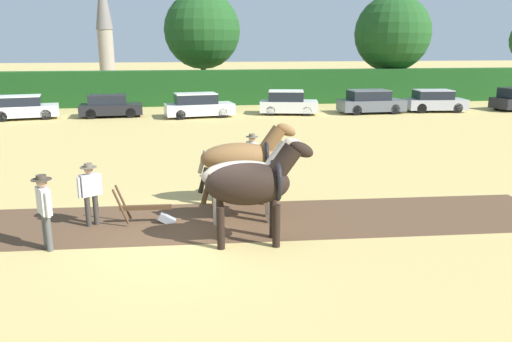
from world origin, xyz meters
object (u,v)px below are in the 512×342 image
object	(u,v)px
farmer_at_plow	(90,190)
parked_car_center_left	(110,106)
tree_center_left	(392,34)
plow	(151,212)
tree_left	(202,31)
parked_car_center_right	(288,103)
parked_car_far_right	(435,101)
parked_car_center	(198,106)
draft_horse_lead_left	(252,184)
church_spire	(104,21)
farmer_beside_team	(252,154)
parked_car_right	(370,102)
farmer_onlooker_left	(44,206)
parked_car_left	(23,108)
draft_horse_lead_right	(248,176)
draft_horse_trail_left	(243,158)

from	to	relation	value
farmer_at_plow	parked_car_center_left	size ratio (longest dim) A/B	0.41
tree_center_left	plow	distance (m)	34.22
tree_left	parked_car_center_right	distance (m)	12.57
plow	parked_car_far_right	world-z (taller)	parked_car_far_right
parked_car_center_left	parked_car_center	distance (m)	5.72
parked_car_center	draft_horse_lead_left	bearing A→B (deg)	-97.18
tree_left	church_spire	distance (m)	29.33
parked_car_center_left	parked_car_far_right	distance (m)	21.98
draft_horse_lead_left	farmer_at_plow	xyz separation A→B (m)	(-3.96, 1.79, -0.50)
parked_car_center_left	farmer_beside_team	bearing A→B (deg)	-72.19
farmer_at_plow	parked_car_center_left	bearing A→B (deg)	153.34
parked_car_center_right	parked_car_far_right	xyz separation A→B (m)	(10.36, -0.23, -0.02)
parked_car_center_left	parked_car_right	distance (m)	17.28
farmer_onlooker_left	farmer_beside_team	bearing A→B (deg)	13.26
draft_horse_lead_left	church_spire	bearing A→B (deg)	103.67
church_spire	parked_car_left	world-z (taller)	church_spire
draft_horse_lead_right	draft_horse_trail_left	bearing A→B (deg)	90.20
parked_car_far_right	tree_left	bearing A→B (deg)	150.90
parked_car_center_right	parked_car_right	distance (m)	5.66
church_spire	parked_car_right	distance (m)	44.26
tree_left	parked_car_left	distance (m)	16.27
draft_horse_trail_left	parked_car_far_right	bearing A→B (deg)	52.52
draft_horse_lead_left	parked_car_center_left	size ratio (longest dim) A/B	0.66
parked_car_center	parked_car_far_right	size ratio (longest dim) A/B	1.08
tree_center_left	parked_car_center_right	world-z (taller)	tree_center_left
tree_left	draft_horse_trail_left	distance (m)	29.33
tree_center_left	parked_car_right	xyz separation A→B (m)	(-4.96, -8.59, -4.66)
parked_car_left	parked_car_far_right	size ratio (longest dim) A/B	1.02
tree_left	parked_car_center_left	size ratio (longest dim) A/B	2.19
parked_car_center_left	parked_car_center_right	xyz separation A→B (m)	(11.61, -0.51, 0.07)
parked_car_center	farmer_beside_team	bearing A→B (deg)	-94.03
plow	parked_car_center_right	size ratio (longest dim) A/B	0.39
church_spire	parked_car_center_left	size ratio (longest dim) A/B	3.52
draft_horse_trail_left	parked_car_right	size ratio (longest dim) A/B	0.67
parked_car_right	parked_car_far_right	xyz separation A→B (m)	(4.71, 0.13, -0.03)
draft_horse_lead_left	draft_horse_trail_left	world-z (taller)	draft_horse_lead_left
draft_horse_trail_left	parked_car_center_right	xyz separation A→B (m)	(5.34, 18.62, -0.62)
draft_horse_trail_left	draft_horse_lead_left	bearing A→B (deg)	-90.16
draft_horse_lead_left	plow	distance (m)	3.20
plow	farmer_at_plow	xyz separation A→B (m)	(-1.50, 0.09, 0.65)
farmer_at_plow	parked_car_center_left	world-z (taller)	farmer_at_plow
parked_car_left	parked_car_center	xyz separation A→B (m)	(10.89, -0.81, 0.03)
parked_car_center_left	draft_horse_lead_right	bearing A→B (deg)	-77.60
tree_left	parked_car_center	bearing A→B (deg)	-94.62
farmer_onlooker_left	parked_car_left	size ratio (longest dim) A/B	0.41
draft_horse_lead_right	farmer_onlooker_left	size ratio (longest dim) A/B	1.63
draft_horse_trail_left	parked_car_right	bearing A→B (deg)	61.98
farmer_beside_team	parked_car_center	bearing A→B (deg)	73.87
church_spire	draft_horse_lead_right	size ratio (longest dim) A/B	4.91
farmer_beside_team	farmer_onlooker_left	size ratio (longest dim) A/B	0.94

